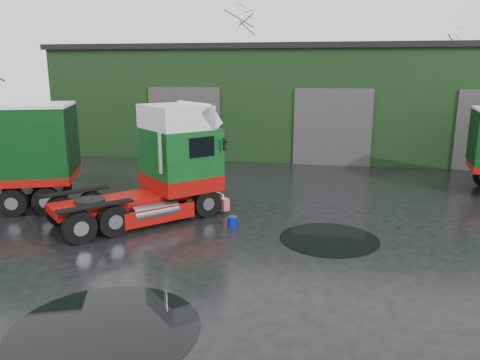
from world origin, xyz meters
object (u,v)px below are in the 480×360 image
object	(u,v)px
warehouse	(332,98)
wash_bucket	(233,221)
tree_back_a	(238,71)
hero_tractor	(133,165)
tree_back_b	(432,84)

from	to	relation	value
warehouse	wash_bucket	bearing A→B (deg)	-100.87
tree_back_a	hero_tractor	bearing A→B (deg)	-86.78
tree_back_a	warehouse	bearing A→B (deg)	-51.34
hero_tractor	tree_back_a	size ratio (longest dim) A/B	0.65
warehouse	tree_back_b	bearing A→B (deg)	51.34
tree_back_b	wash_bucket	bearing A→B (deg)	-112.82
warehouse	hero_tractor	size ratio (longest dim) A/B	5.22
hero_tractor	tree_back_a	distance (m)	26.83
hero_tractor	tree_back_a	bearing A→B (deg)	137.27
hero_tractor	wash_bucket	world-z (taller)	hero_tractor
hero_tractor	wash_bucket	bearing A→B (deg)	45.09
warehouse	tree_back_a	bearing A→B (deg)	128.66
wash_bucket	tree_back_a	xyz separation A→B (m)	(-4.81, 26.58, 4.59)
wash_bucket	tree_back_b	size ratio (longest dim) A/B	0.05
wash_bucket	warehouse	bearing A→B (deg)	79.13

